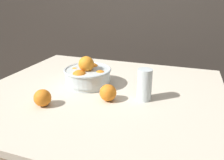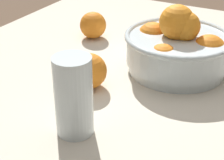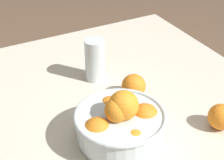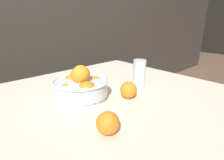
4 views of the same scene
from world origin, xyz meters
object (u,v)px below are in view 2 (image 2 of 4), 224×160
(orange_loose_near_bowl, at_px, (89,71))
(orange_loose_front, at_px, (93,25))
(fruit_bowl, at_px, (178,48))
(juice_glass, at_px, (74,99))

(orange_loose_near_bowl, bearing_deg, orange_loose_front, -150.86)
(orange_loose_near_bowl, distance_m, orange_loose_front, 0.29)
(orange_loose_near_bowl, height_order, orange_loose_front, orange_loose_near_bowl)
(fruit_bowl, relative_size, juice_glass, 1.69)
(fruit_bowl, height_order, orange_loose_front, fruit_bowl)
(fruit_bowl, xyz_separation_m, orange_loose_front, (-0.09, -0.28, -0.02))
(orange_loose_near_bowl, relative_size, orange_loose_front, 1.03)
(fruit_bowl, distance_m, orange_loose_near_bowl, 0.22)
(orange_loose_near_bowl, bearing_deg, juice_glass, 22.31)
(juice_glass, distance_m, orange_loose_near_bowl, 0.17)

